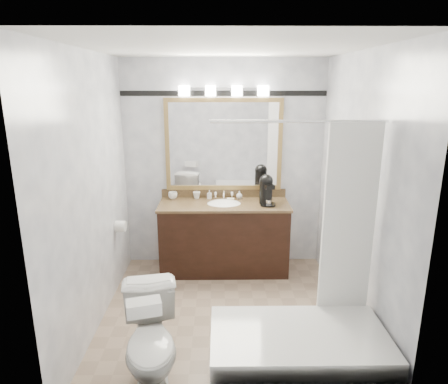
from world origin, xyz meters
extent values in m
cube|color=gray|center=(0.00, 0.00, -0.01)|extent=(2.40, 2.60, 0.01)
cube|color=white|center=(0.00, 0.00, 2.50)|extent=(2.40, 2.60, 0.01)
cube|color=white|center=(0.00, 1.30, 1.25)|extent=(2.40, 0.01, 2.50)
cube|color=white|center=(0.00, -1.30, 1.25)|extent=(2.40, 0.01, 2.50)
cube|color=white|center=(-1.20, 0.00, 1.25)|extent=(0.01, 2.60, 2.50)
cube|color=white|center=(1.20, 0.00, 1.25)|extent=(0.01, 2.60, 2.50)
cube|color=black|center=(0.00, 1.01, 0.41)|extent=(1.50, 0.55, 0.82)
cube|color=olive|center=(0.00, 1.01, 0.83)|extent=(1.53, 0.58, 0.03)
cube|color=olive|center=(0.00, 1.29, 0.90)|extent=(1.53, 0.03, 0.10)
ellipsoid|color=white|center=(0.00, 1.01, 0.82)|extent=(0.44, 0.34, 0.14)
cube|color=#A8864C|center=(0.00, 1.28, 2.02)|extent=(1.40, 0.04, 0.05)
cube|color=#A8864C|center=(0.00, 1.28, 0.97)|extent=(1.40, 0.04, 0.05)
cube|color=#A8864C|center=(-0.68, 1.28, 1.50)|extent=(0.05, 0.04, 1.00)
cube|color=#A8864C|center=(0.68, 1.28, 1.50)|extent=(0.05, 0.04, 1.00)
cube|color=white|center=(0.00, 1.29, 1.50)|extent=(1.30, 0.01, 1.00)
cube|color=silver|center=(0.00, 1.27, 2.15)|extent=(0.90, 0.05, 0.03)
cube|color=white|center=(-0.45, 1.22, 2.13)|extent=(0.12, 0.12, 0.12)
cube|color=white|center=(-0.15, 1.22, 2.13)|extent=(0.12, 0.12, 0.12)
cube|color=white|center=(0.15, 1.22, 2.13)|extent=(0.12, 0.12, 0.12)
cube|color=white|center=(0.45, 1.22, 2.13)|extent=(0.12, 0.12, 0.12)
cube|color=black|center=(0.00, 1.29, 2.10)|extent=(2.40, 0.01, 0.06)
cube|color=white|center=(0.53, -0.92, 0.23)|extent=(1.30, 0.72, 0.45)
cylinder|color=silver|center=(0.53, -0.54, 1.95)|extent=(1.30, 0.02, 0.02)
cube|color=white|center=(0.95, -0.55, 1.18)|extent=(0.40, 0.04, 1.55)
cylinder|color=white|center=(-1.14, 0.66, 0.70)|extent=(0.11, 0.12, 0.12)
imported|color=white|center=(-0.56, -0.92, 0.37)|extent=(0.54, 0.79, 0.74)
cube|color=white|center=(-0.56, -1.12, 0.79)|extent=(0.25, 0.18, 0.09)
cylinder|color=black|center=(0.51, 0.93, 0.86)|extent=(0.18, 0.18, 0.02)
cylinder|color=black|center=(0.49, 0.99, 0.99)|extent=(0.15, 0.15, 0.26)
sphere|color=black|center=(0.49, 0.99, 1.12)|extent=(0.16, 0.16, 0.16)
cube|color=black|center=(0.51, 0.91, 1.08)|extent=(0.13, 0.13, 0.05)
cylinder|color=silver|center=(0.51, 0.91, 0.89)|extent=(0.06, 0.06, 0.06)
imported|color=white|center=(-0.62, 1.21, 0.89)|extent=(0.13, 0.13, 0.09)
imported|color=white|center=(-0.33, 1.23, 0.89)|extent=(0.10, 0.10, 0.08)
imported|color=white|center=(-0.18, 1.21, 0.90)|extent=(0.06, 0.06, 0.11)
imported|color=white|center=(0.19, 1.21, 0.90)|extent=(0.08, 0.08, 0.09)
cube|color=beige|center=(0.08, 1.13, 0.86)|extent=(0.09, 0.07, 0.03)
camera|label=1|loc=(-0.06, -3.46, 2.23)|focal=32.00mm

